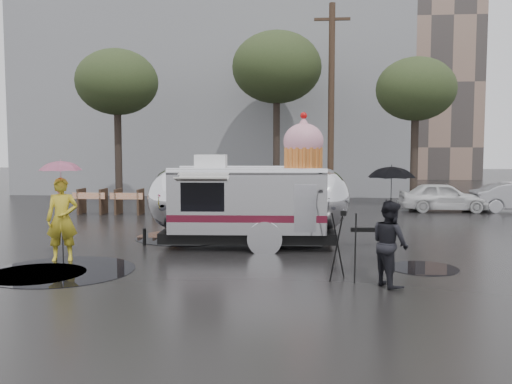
# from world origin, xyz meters

# --- Properties ---
(ground) EXTENTS (120.00, 120.00, 0.00)m
(ground) POSITION_xyz_m (0.00, 0.00, 0.00)
(ground) COLOR black
(ground) RESTS_ON ground
(puddles) EXTENTS (9.93, 7.52, 0.01)m
(puddles) POSITION_xyz_m (-2.17, 2.11, 0.01)
(puddles) COLOR black
(puddles) RESTS_ON ground
(grey_building) EXTENTS (22.00, 12.00, 13.00)m
(grey_building) POSITION_xyz_m (-4.00, 24.00, 6.50)
(grey_building) COLOR gray
(grey_building) RESTS_ON ground
(utility_pole) EXTENTS (1.60, 0.28, 9.00)m
(utility_pole) POSITION_xyz_m (2.50, 14.00, 4.62)
(utility_pole) COLOR #473323
(utility_pole) RESTS_ON ground
(tree_left) EXTENTS (3.64, 3.64, 6.95)m
(tree_left) POSITION_xyz_m (-7.00, 13.00, 5.48)
(tree_left) COLOR #382D26
(tree_left) RESTS_ON ground
(tree_mid) EXTENTS (4.20, 4.20, 8.03)m
(tree_mid) POSITION_xyz_m (0.00, 15.00, 6.34)
(tree_mid) COLOR #382D26
(tree_mid) RESTS_ON ground
(tree_right) EXTENTS (3.36, 3.36, 6.42)m
(tree_right) POSITION_xyz_m (6.00, 13.00, 5.06)
(tree_right) COLOR #382D26
(tree_right) RESTS_ON ground
(barricade_row) EXTENTS (4.30, 0.80, 1.00)m
(barricade_row) POSITION_xyz_m (-5.55, 9.96, 0.52)
(barricade_row) COLOR #473323
(barricade_row) RESTS_ON ground
(airstream_trailer) EXTENTS (6.69, 2.73, 3.60)m
(airstream_trailer) POSITION_xyz_m (-0.11, 3.46, 1.26)
(airstream_trailer) COLOR silver
(airstream_trailer) RESTS_ON ground
(person_left) EXTENTS (0.78, 0.61, 1.92)m
(person_left) POSITION_xyz_m (-4.28, 1.23, 0.96)
(person_left) COLOR gold
(person_left) RESTS_ON ground
(umbrella_pink) EXTENTS (1.16, 1.16, 2.34)m
(umbrella_pink) POSITION_xyz_m (-4.28, 1.23, 1.95)
(umbrella_pink) COLOR pink
(umbrella_pink) RESTS_ON ground
(person_right) EXTENTS (0.70, 0.88, 1.62)m
(person_right) POSITION_xyz_m (2.87, -0.50, 0.81)
(person_right) COLOR black
(person_right) RESTS_ON ground
(umbrella_black) EXTENTS (1.08, 1.08, 2.29)m
(umbrella_black) POSITION_xyz_m (2.87, -0.50, 1.92)
(umbrella_black) COLOR black
(umbrella_black) RESTS_ON ground
(tripod) EXTENTS (0.54, 0.57, 1.39)m
(tripod) POSITION_xyz_m (2.02, -0.16, 0.80)
(tripod) COLOR black
(tripod) RESTS_ON ground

